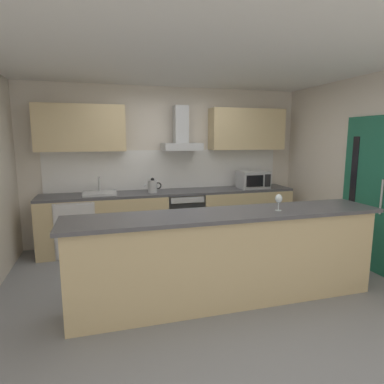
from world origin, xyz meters
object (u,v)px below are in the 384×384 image
at_px(wine_glass, 279,199).
at_px(oven, 183,217).
at_px(refrigerator, 76,227).
at_px(range_hood, 181,136).
at_px(kettle, 153,186).
at_px(microwave, 253,180).
at_px(sink, 100,193).

bearing_deg(wine_glass, oven, 103.90).
xyz_separation_m(refrigerator, range_hood, (1.69, 0.13, 1.36)).
distance_m(kettle, wine_glass, 2.31).
relative_size(oven, microwave, 1.60).
bearing_deg(kettle, range_hood, 17.69).
distance_m(microwave, wine_glass, 2.19).
height_order(refrigerator, microwave, microwave).
xyz_separation_m(refrigerator, microwave, (2.94, -0.03, 0.62)).
height_order(microwave, sink, microwave).
bearing_deg(wine_glass, range_hood, 103.12).
height_order(microwave, kettle, microwave).
relative_size(microwave, wine_glass, 2.81).
bearing_deg(microwave, wine_glass, -109.35).
bearing_deg(sink, range_hood, 5.10).
relative_size(microwave, range_hood, 0.69).
xyz_separation_m(oven, microwave, (1.24, -0.03, 0.59)).
xyz_separation_m(range_hood, wine_glass, (0.52, -2.22, -0.67)).
distance_m(microwave, range_hood, 1.45).
relative_size(sink, wine_glass, 2.81).
bearing_deg(refrigerator, oven, 0.09).
relative_size(refrigerator, microwave, 1.70).
height_order(oven, microwave, microwave).
bearing_deg(sink, kettle, -3.14).
height_order(sink, wine_glass, wine_glass).
height_order(range_hood, wine_glass, range_hood).
height_order(sink, range_hood, range_hood).
xyz_separation_m(sink, kettle, (0.82, -0.04, 0.08)).
relative_size(kettle, wine_glass, 1.62).
bearing_deg(wine_glass, microwave, 70.65).
relative_size(sink, range_hood, 0.69).
xyz_separation_m(oven, kettle, (-0.51, -0.03, 0.55)).
bearing_deg(oven, kettle, -176.23).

